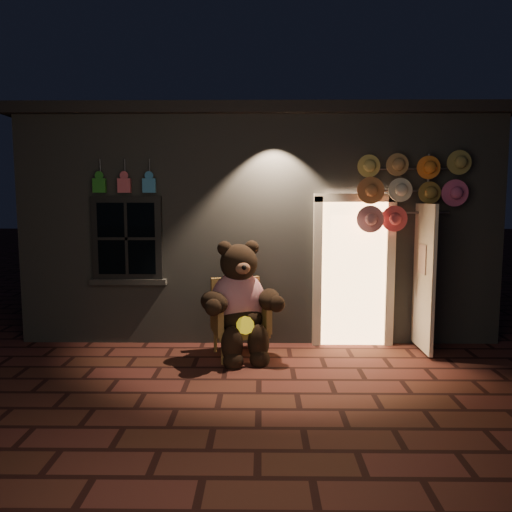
{
  "coord_description": "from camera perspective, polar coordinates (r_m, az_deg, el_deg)",
  "views": [
    {
      "loc": [
        0.03,
        -5.66,
        2.11
      ],
      "look_at": [
        -0.05,
        1.0,
        1.35
      ],
      "focal_mm": 35.0,
      "sensor_mm": 36.0,
      "label": 1
    }
  ],
  "objects": [
    {
      "name": "ground",
      "position": [
        6.04,
        0.34,
        -13.95
      ],
      "size": [
        60.0,
        60.0,
        0.0
      ],
      "primitive_type": "plane",
      "color": "#5C2823",
      "rests_on": "ground"
    },
    {
      "name": "wicker_armchair",
      "position": [
        6.81,
        -1.99,
        -7.02
      ],
      "size": [
        0.84,
        0.8,
        1.03
      ],
      "rotation": [
        0.0,
        0.0,
        0.27
      ],
      "color": "#A1743E",
      "rests_on": "ground"
    },
    {
      "name": "teddy_bear",
      "position": [
        6.63,
        -1.86,
        -5.3
      ],
      "size": [
        1.13,
        1.02,
        1.61
      ],
      "rotation": [
        0.0,
        0.0,
        0.27
      ],
      "color": "#B21331",
      "rests_on": "ground"
    },
    {
      "name": "hat_rack",
      "position": [
        7.22,
        16.94,
        7.44
      ],
      "size": [
        1.56,
        0.22,
        2.75
      ],
      "color": "#59595E",
      "rests_on": "ground"
    },
    {
      "name": "shop_building",
      "position": [
        9.65,
        0.49,
        4.3
      ],
      "size": [
        7.3,
        5.95,
        3.51
      ],
      "color": "slate",
      "rests_on": "ground"
    }
  ]
}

